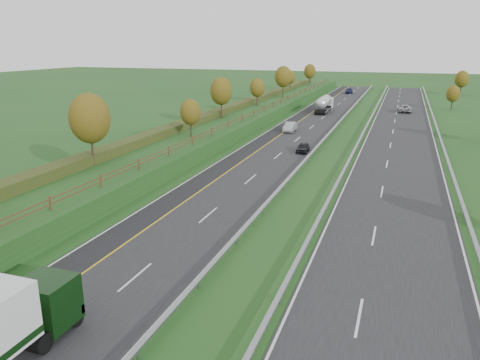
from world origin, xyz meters
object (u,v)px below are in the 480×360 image
Objects in this scene: car_small_far at (349,91)px; car_oncoming at (405,108)px; road_tanker at (324,104)px; car_silver_mid at (290,127)px; car_dark_near at (303,147)px.

car_oncoming is (16.28, -37.27, 0.05)m from car_small_far.
road_tanker is 26.18m from car_silver_mid.
car_silver_mid is 36.66m from car_oncoming.
car_dark_near is at bearing -92.48° from car_small_far.
car_small_far is 40.68m from car_oncoming.
car_oncoming is at bearing 18.48° from road_tanker.
car_silver_mid is at bearing -93.30° from road_tanker.
car_oncoming is (16.84, 5.63, -1.00)m from road_tanker.
car_small_far is (0.55, 42.90, -1.05)m from road_tanker.
road_tanker is 17.78m from car_oncoming.
car_small_far is at bearing 89.26° from road_tanker.
car_oncoming is at bearing -71.15° from car_small_far.
car_silver_mid is at bearing 57.62° from car_oncoming.
car_oncoming is at bearing 58.62° from car_silver_mid.
car_oncoming reaches higher than car_dark_near.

